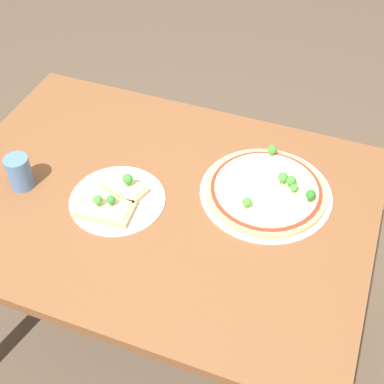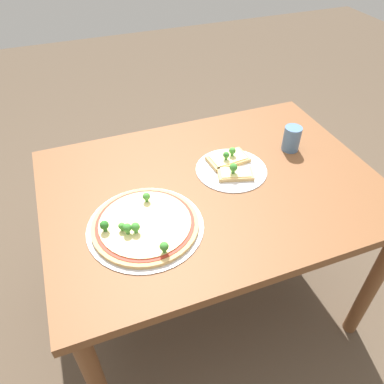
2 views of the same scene
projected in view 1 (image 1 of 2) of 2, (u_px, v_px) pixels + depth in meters
name	position (u px, v px, depth m)	size (l,w,h in m)	color
ground_plane	(165.00, 329.00, 2.12)	(8.00, 8.00, 0.00)	brown
dining_table	(158.00, 218.00, 1.64)	(1.26, 0.91, 0.76)	brown
pizza_tray_whole	(267.00, 190.00, 1.57)	(0.39, 0.39, 0.06)	silver
pizza_tray_slice	(115.00, 199.00, 1.55)	(0.28, 0.28, 0.07)	silver
drinking_cup	(19.00, 172.00, 1.57)	(0.07, 0.07, 0.11)	#4C7099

